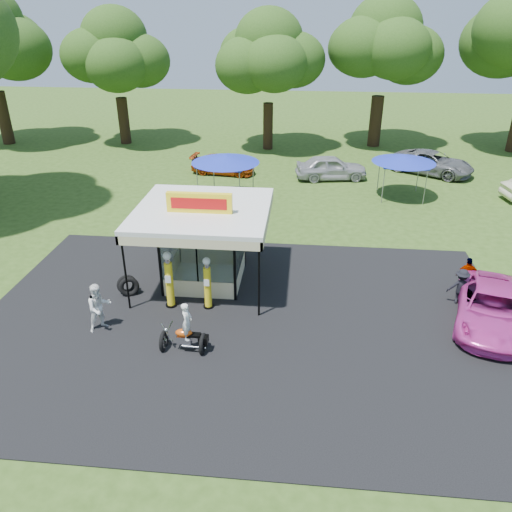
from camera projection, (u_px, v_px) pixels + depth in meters
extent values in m
plane|color=#2E4816|center=(236.00, 355.00, 17.07)|extent=(120.00, 120.00, 0.00)
cube|color=black|center=(243.00, 321.00, 18.84)|extent=(20.00, 14.00, 0.04)
cube|color=white|center=(206.00, 280.00, 21.68)|extent=(3.00, 3.00, 0.06)
cube|color=white|center=(202.00, 210.00, 20.22)|extent=(5.40, 5.40, 0.18)
cube|color=yellow|center=(199.00, 203.00, 19.55)|extent=(2.60, 0.25, 0.80)
cube|color=red|center=(199.00, 204.00, 19.44)|extent=(2.21, 0.02, 0.45)
cylinder|color=black|center=(125.00, 273.00, 18.93)|extent=(0.08, 0.08, 3.20)
cylinder|color=black|center=(259.00, 280.00, 18.48)|extent=(0.08, 0.08, 3.20)
cylinder|color=black|center=(172.00, 305.00, 19.80)|extent=(0.45, 0.45, 0.10)
cylinder|color=yellow|center=(170.00, 284.00, 19.36)|extent=(0.31, 0.31, 1.84)
cylinder|color=silver|center=(168.00, 261.00, 18.90)|extent=(0.20, 0.20, 0.20)
sphere|color=white|center=(167.00, 256.00, 18.81)|extent=(0.33, 0.33, 0.33)
cube|color=white|center=(168.00, 279.00, 19.06)|extent=(0.22, 0.02, 0.31)
cylinder|color=black|center=(209.00, 307.00, 19.71)|extent=(0.41, 0.41, 0.09)
cylinder|color=yellow|center=(208.00, 287.00, 19.31)|extent=(0.28, 0.28, 1.69)
cylinder|color=silver|center=(207.00, 266.00, 18.89)|extent=(0.19, 0.19, 0.19)
sphere|color=white|center=(206.00, 261.00, 18.80)|extent=(0.30, 0.30, 0.30)
cube|color=white|center=(207.00, 283.00, 19.03)|extent=(0.21, 0.02, 0.28)
torus|color=black|center=(164.00, 341.00, 17.25)|extent=(0.17, 0.78, 0.77)
torus|color=black|center=(203.00, 344.00, 17.08)|extent=(0.17, 0.78, 0.77)
cube|color=silver|center=(184.00, 339.00, 17.09)|extent=(0.52, 0.27, 0.28)
ellipsoid|color=#E35210|center=(184.00, 333.00, 16.98)|extent=(0.59, 0.33, 0.28)
cube|color=black|center=(193.00, 335.00, 16.96)|extent=(0.51, 0.26, 0.09)
cube|color=black|center=(203.00, 339.00, 16.99)|extent=(0.33, 0.32, 0.26)
cylinder|color=silver|center=(167.00, 333.00, 17.08)|extent=(0.41, 0.07, 0.82)
cylinder|color=silver|center=(170.00, 326.00, 16.92)|extent=(0.06, 0.55, 0.05)
sphere|color=silver|center=(166.00, 330.00, 17.02)|extent=(0.15, 0.15, 0.15)
imported|color=white|center=(187.00, 321.00, 16.75)|extent=(0.35, 0.52, 1.38)
torus|color=black|center=(129.00, 287.00, 20.37)|extent=(0.90, 0.64, 0.85)
torus|color=black|center=(127.00, 285.00, 20.54)|extent=(0.92, 0.73, 0.85)
cube|color=#593819|center=(511.00, 341.00, 17.02)|extent=(0.54, 0.40, 0.89)
cube|color=#593819|center=(508.00, 337.00, 17.22)|extent=(0.54, 0.40, 0.89)
imported|color=yellow|center=(214.00, 249.00, 23.44)|extent=(2.82, 1.13, 0.96)
imported|color=#D339A2|center=(491.00, 308.00, 18.38)|extent=(3.73, 5.61, 1.43)
imported|color=white|center=(99.00, 307.00, 18.02)|extent=(1.15, 1.14, 1.87)
imported|color=black|center=(461.00, 287.00, 19.68)|extent=(1.01, 0.61, 1.52)
imported|color=gray|center=(467.00, 275.00, 20.53)|extent=(0.90, 0.38, 1.54)
imported|color=#A73D0C|center=(223.00, 165.00, 35.25)|extent=(4.67, 2.33, 1.30)
imported|color=#A4A3A8|center=(331.00, 167.00, 34.06)|extent=(5.05, 2.70, 1.64)
imported|color=slate|center=(432.00, 163.00, 35.18)|extent=(6.17, 5.24, 1.57)
cylinder|color=gray|center=(209.00, 175.00, 31.48)|extent=(0.06, 0.06, 2.26)
cylinder|color=gray|center=(250.00, 176.00, 31.25)|extent=(0.06, 0.06, 2.26)
cylinder|color=gray|center=(201.00, 189.00, 29.15)|extent=(0.06, 0.06, 2.26)
cylinder|color=gray|center=(245.00, 190.00, 28.92)|extent=(0.06, 0.06, 2.26)
cube|color=#1B2DB2|center=(226.00, 163.00, 29.67)|extent=(2.82, 2.82, 0.11)
cone|color=#1B2DB2|center=(225.00, 158.00, 29.54)|extent=(4.06, 4.06, 0.47)
cylinder|color=gray|center=(379.00, 174.00, 31.93)|extent=(0.05, 0.05, 2.12)
cylinder|color=gray|center=(418.00, 175.00, 31.71)|extent=(0.05, 0.05, 2.12)
cylinder|color=gray|center=(383.00, 186.00, 29.75)|extent=(0.05, 0.05, 2.12)
cylinder|color=gray|center=(425.00, 188.00, 29.54)|extent=(0.05, 0.05, 2.12)
cube|color=#1B2DB2|center=(403.00, 163.00, 30.24)|extent=(2.65, 2.65, 0.11)
cone|color=#1B2DB2|center=(404.00, 158.00, 30.11)|extent=(3.81, 3.81, 0.44)
cylinder|color=black|center=(4.00, 118.00, 42.38)|extent=(0.98, 0.98, 4.36)
cylinder|color=black|center=(124.00, 121.00, 42.62)|extent=(0.91, 0.91, 3.83)
ellipsoid|color=#244714|center=(117.00, 60.00, 40.43)|extent=(8.90, 8.90, 7.63)
cylinder|color=black|center=(268.00, 126.00, 40.94)|extent=(0.80, 0.80, 3.72)
ellipsoid|color=#244714|center=(269.00, 63.00, 38.77)|extent=(8.92, 8.92, 7.65)
cylinder|color=black|center=(376.00, 121.00, 41.74)|extent=(1.03, 1.03, 4.11)
ellipsoid|color=#244714|center=(383.00, 54.00, 39.39)|extent=(9.58, 9.58, 8.21)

